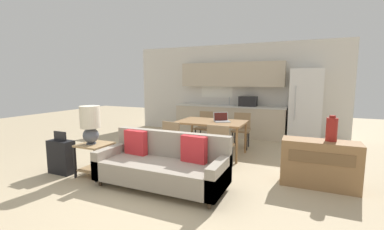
% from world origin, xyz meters
% --- Properties ---
extents(ground_plane, '(20.00, 20.00, 0.00)m').
position_xyz_m(ground_plane, '(0.00, 0.00, 0.00)').
color(ground_plane, tan).
extents(wall_back, '(6.40, 0.07, 2.70)m').
position_xyz_m(wall_back, '(-0.01, 4.63, 1.35)').
color(wall_back, silver).
rests_on(wall_back, ground_plane).
extents(kitchen_counter, '(3.24, 0.65, 2.15)m').
position_xyz_m(kitchen_counter, '(0.01, 4.33, 0.84)').
color(kitchen_counter, beige).
rests_on(kitchen_counter, ground_plane).
extents(refrigerator, '(0.78, 0.75, 1.92)m').
position_xyz_m(refrigerator, '(2.05, 4.22, 0.96)').
color(refrigerator, white).
rests_on(refrigerator, ground_plane).
extents(dining_table, '(1.44, 0.94, 0.74)m').
position_xyz_m(dining_table, '(0.21, 2.18, 0.68)').
color(dining_table, olive).
rests_on(dining_table, ground_plane).
extents(couch, '(1.99, 0.80, 0.81)m').
position_xyz_m(couch, '(0.10, 0.26, 0.32)').
color(couch, '#3D2D1E').
rests_on(couch, ground_plane).
extents(side_table, '(0.49, 0.49, 0.56)m').
position_xyz_m(side_table, '(-1.19, 0.16, 0.38)').
color(side_table, tan).
rests_on(side_table, ground_plane).
extents(table_lamp, '(0.33, 0.33, 0.65)m').
position_xyz_m(table_lamp, '(-1.22, 0.12, 0.92)').
color(table_lamp, '#4C515B').
rests_on(table_lamp, side_table).
extents(credenza, '(1.09, 0.41, 0.72)m').
position_xyz_m(credenza, '(2.30, 1.19, 0.36)').
color(credenza, olive).
rests_on(credenza, ground_plane).
extents(vase, '(0.16, 0.16, 0.39)m').
position_xyz_m(vase, '(2.43, 1.24, 0.90)').
color(vase, maroon).
rests_on(vase, credenza).
extents(dining_chair_near_left, '(0.48, 0.48, 0.84)m').
position_xyz_m(dining_chair_near_left, '(-0.26, 1.33, 0.47)').
color(dining_chair_near_left, '#997A56').
rests_on(dining_chair_near_left, ground_plane).
extents(dining_chair_far_left, '(0.42, 0.42, 0.84)m').
position_xyz_m(dining_chair_far_left, '(-0.25, 2.97, 0.47)').
color(dining_chair_far_left, '#997A56').
rests_on(dining_chair_far_left, ground_plane).
extents(dining_chair_near_right, '(0.42, 0.42, 0.84)m').
position_xyz_m(dining_chair_near_right, '(0.67, 1.32, 0.47)').
color(dining_chair_near_right, '#997A56').
rests_on(dining_chair_near_right, ground_plane).
extents(dining_chair_far_right, '(0.45, 0.45, 0.84)m').
position_xyz_m(dining_chair_far_right, '(0.66, 3.04, 0.47)').
color(dining_chair_far_right, '#997A56').
rests_on(dining_chair_far_right, ground_plane).
extents(laptop, '(0.41, 0.39, 0.20)m').
position_xyz_m(laptop, '(0.42, 2.20, 0.79)').
color(laptop, '#B7BABC').
rests_on(laptop, dining_table).
extents(suitcase, '(0.46, 0.22, 0.75)m').
position_xyz_m(suitcase, '(-1.81, -0.00, 0.30)').
color(suitcase, black).
rests_on(suitcase, ground_plane).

